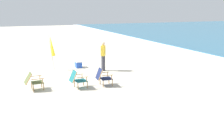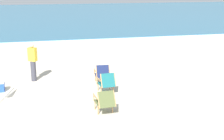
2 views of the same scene
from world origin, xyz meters
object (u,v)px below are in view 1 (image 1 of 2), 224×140
beach_chair_back_left (103,76)px  cooler_box (78,64)px  beach_chair_far_center (77,79)px  person_near_chairs (103,56)px  beach_chair_front_left (33,81)px  umbrella_furled_yellow (52,46)px

beach_chair_back_left → cooler_box: bearing=-179.1°
beach_chair_back_left → cooler_box: beach_chair_back_left is taller
beach_chair_back_left → beach_chair_far_center: bearing=-93.2°
beach_chair_far_center → person_near_chairs: (-2.66, 2.20, 0.41)m
beach_chair_front_left → beach_chair_back_left: bearing=80.3°
beach_chair_front_left → beach_chair_far_center: size_ratio=1.01×
beach_chair_back_left → person_near_chairs: size_ratio=0.50×
umbrella_furled_yellow → cooler_box: 1.89m
cooler_box → umbrella_furled_yellow: bearing=-90.7°
beach_chair_far_center → umbrella_furled_yellow: umbrella_furled_yellow is taller
cooler_box → beach_chair_front_left: bearing=-39.6°
beach_chair_far_center → cooler_box: size_ratio=1.64×
person_near_chairs → umbrella_furled_yellow: bearing=-117.4°
beach_chair_front_left → beach_chair_far_center: beach_chair_far_center is taller
beach_chair_front_left → umbrella_furled_yellow: size_ratio=0.39×
beach_chair_far_center → person_near_chairs: bearing=140.5°
beach_chair_back_left → umbrella_furled_yellow: 4.46m
beach_chair_far_center → umbrella_furled_yellow: (-4.01, -0.39, 0.93)m
beach_chair_back_left → person_near_chairs: bearing=159.5°
umbrella_furled_yellow → cooler_box: umbrella_furled_yellow is taller
beach_chair_far_center → cooler_box: (-3.99, 1.11, -0.23)m
person_near_chairs → beach_chair_front_left: bearing=-61.1°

